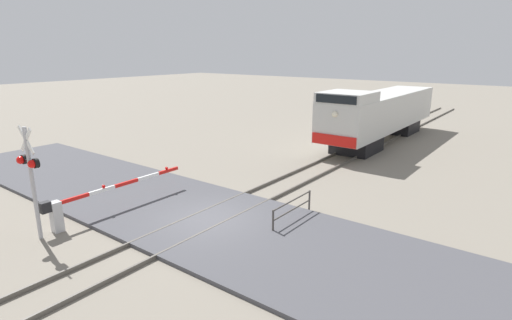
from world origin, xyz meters
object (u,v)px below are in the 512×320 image
(locomotive, at_px, (380,113))
(crossing_signal, at_px, (30,171))
(crossing_gate, at_px, (79,204))
(guard_railing, at_px, (292,207))

(locomotive, distance_m, crossing_signal, 23.34)
(crossing_gate, xyz_separation_m, guard_railing, (6.54, 5.11, -0.19))
(crossing_gate, bearing_deg, locomotive, 79.83)
(crossing_signal, distance_m, guard_railing, 9.53)
(crossing_signal, xyz_separation_m, guard_railing, (6.47, 6.72, -1.94))
(locomotive, distance_m, guard_railing, 16.59)
(locomotive, height_order, crossing_signal, locomotive)
(crossing_signal, bearing_deg, guard_railing, 46.09)
(locomotive, relative_size, crossing_signal, 3.80)
(crossing_signal, bearing_deg, crossing_gate, 92.33)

